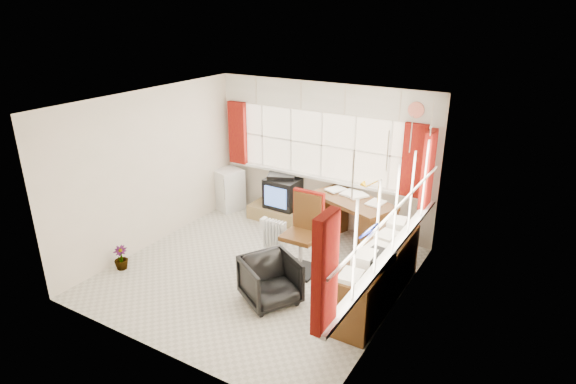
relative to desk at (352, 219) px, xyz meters
The scene contains 20 objects.
ground 1.78m from the desk, 117.55° to the right, with size 4.00×4.00×0.00m, color beige.
room_walls 2.03m from the desk, 117.55° to the right, with size 4.00×4.00×4.00m.
window_back 1.03m from the desk, 152.51° to the left, with size 3.70×0.12×3.60m.
window_right 1.98m from the desk, 53.14° to the right, with size 0.12×3.70×3.60m.
curtains 1.19m from the desk, 78.09° to the right, with size 3.83×3.83×1.15m.
overhead_cabinets 1.90m from the desk, 71.62° to the right, with size 3.98×3.98×0.48m.
desk is the anchor object (origin of this frame).
desk_lamp 0.74m from the desk, ahead, with size 0.16×0.15×0.38m.
task_chair 1.11m from the desk, 105.24° to the right, with size 0.50×0.53×1.19m.
office_chair 2.07m from the desk, 96.78° to the right, with size 0.67×0.69×0.63m, color black.
radiator 1.29m from the desk, 134.65° to the right, with size 0.38×0.15×0.56m.
credenza 1.62m from the desk, 54.99° to the right, with size 0.50×2.00×0.85m.
file_tray 2.00m from the desk, 58.11° to the right, with size 0.31×0.40×0.13m, color black.
tv_bench 1.40m from the desk, behind, with size 1.40×0.50×0.25m, color #9C824E.
crt_tv 1.48m from the desk, 169.31° to the left, with size 0.60×0.57×0.54m.
hifi_stack 1.53m from the desk, 169.41° to the left, with size 0.67×0.56×0.60m.
mini_fridge 2.60m from the desk, behind, with size 0.59×0.59×0.78m.
spray_bottle_a 0.62m from the desk, behind, with size 0.13×0.13×0.33m, color white.
spray_bottle_b 1.40m from the desk, 157.21° to the right, with size 0.09×0.10×0.21m, color #8BD0CD.
flower_vase 3.60m from the desk, 136.37° to the right, with size 0.20×0.20×0.36m, color black.
Camera 1 is at (3.51, -5.06, 3.68)m, focal length 30.00 mm.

